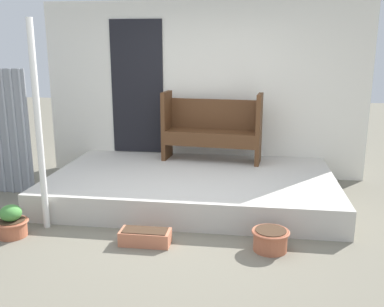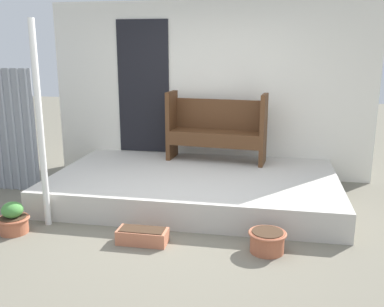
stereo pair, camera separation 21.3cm
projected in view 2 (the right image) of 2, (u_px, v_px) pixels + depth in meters
name	position (u px, v px, depth m)	size (l,w,h in m)	color
ground_plane	(177.00, 232.00, 4.60)	(24.00, 24.00, 0.00)	#706B5B
porch_slab	(195.00, 186.00, 5.60)	(3.63, 2.19, 0.33)	beige
house_wall	(206.00, 91.00, 6.41)	(4.83, 0.08, 2.60)	white
support_post	(40.00, 127.00, 4.53)	(0.07, 0.07, 2.22)	white
bench	(217.00, 126.00, 6.12)	(1.43, 0.53, 0.99)	#54331C
flower_pot_left	(13.00, 219.00, 4.54)	(0.34, 0.34, 0.34)	#B26042
flower_pot_middle	(267.00, 241.00, 4.12)	(0.37, 0.37, 0.21)	#B26042
planter_box_rect	(143.00, 236.00, 4.31)	(0.51, 0.22, 0.15)	#C67251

